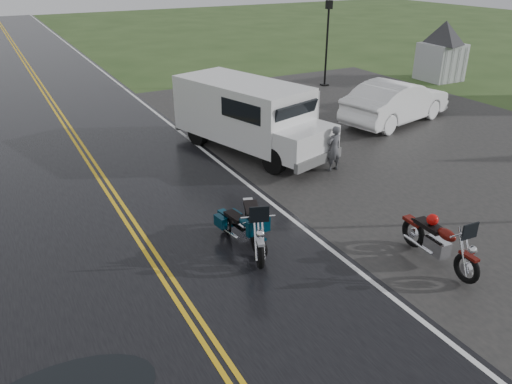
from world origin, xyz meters
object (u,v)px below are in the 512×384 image
motorcycle_red (469,257)px  motorcycle_silver (260,242)px  motorcycle_teal (259,238)px  van_white (275,137)px  lamp_post_far_right (327,44)px  sedan_white (396,102)px  visitor_center (445,36)px  person_at_van (334,149)px

motorcycle_red → motorcycle_silver: motorcycle_silver is taller
motorcycle_teal → van_white: bearing=48.2°
motorcycle_red → motorcycle_silver: bearing=147.5°
motorcycle_silver → lamp_post_far_right: lamp_post_far_right is taller
van_white → lamp_post_far_right: bearing=30.6°
motorcycle_silver → sedan_white: (10.21, 6.79, 0.16)m
motorcycle_red → sedan_white: (6.67, 9.37, 0.21)m
visitor_center → motorcycle_teal: visitor_center is taller
motorcycle_red → visitor_center: bearing=48.2°
van_white → person_at_van: (1.81, -0.68, -0.50)m
motorcycle_teal → motorcycle_red: bearing=-48.4°
motorcycle_red → motorcycle_teal: motorcycle_red is taller
motorcycle_teal → person_at_van: bearing=29.4°
motorcycle_red → motorcycle_silver: (-3.54, 2.58, 0.04)m
motorcycle_teal → sedan_white: sedan_white is taller
motorcycle_silver → person_at_van: size_ratio=1.62×
visitor_center → motorcycle_silver: size_ratio=6.65×
motorcycle_teal → motorcycle_silver: bearing=-125.1°
lamp_post_far_right → visitor_center: bearing=-15.9°
person_at_van → lamp_post_far_right: size_ratio=0.34×
visitor_center → motorcycle_red: bearing=-135.4°
van_white → person_at_van: bearing=-36.9°
sedan_white → lamp_post_far_right: bearing=-24.0°
person_at_van → lamp_post_far_right: lamp_post_far_right is taller
van_white → lamp_post_far_right: (8.51, 9.09, 0.95)m
visitor_center → van_white: 16.72m
van_white → sedan_white: size_ratio=1.19×
sedan_white → visitor_center: bearing=-70.9°
visitor_center → lamp_post_far_right: visitor_center is taller
motorcycle_red → van_white: bearing=97.8°
motorcycle_red → sedan_white: bearing=58.1°
visitor_center → person_at_van: 15.50m
motorcycle_silver → van_white: (3.01, 4.48, 0.53)m
motorcycle_teal → person_at_van: 5.79m
lamp_post_far_right → motorcycle_teal: bearing=-130.6°
visitor_center → motorcycle_red: 20.44m
sedan_white → lamp_post_far_right: lamp_post_far_right is taller
lamp_post_far_right → van_white: bearing=-133.1°
van_white → sedan_white: 7.57m
visitor_center → motorcycle_silver: 21.58m
sedan_white → van_white: bearing=94.8°
van_white → person_at_van: van_white is taller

